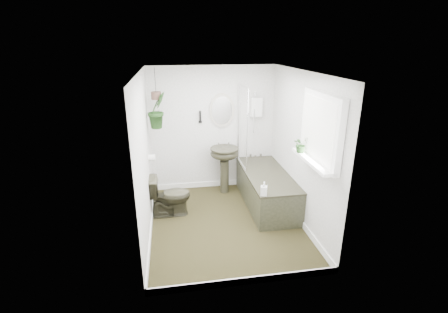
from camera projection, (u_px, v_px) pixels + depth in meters
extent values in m
cube|color=black|center=(226.00, 223.00, 5.09)|extent=(2.30, 2.80, 0.02)
cube|color=white|center=(226.00, 71.00, 4.31)|extent=(2.30, 2.80, 0.02)
cube|color=white|center=(213.00, 129.00, 6.01)|extent=(2.30, 0.02, 2.30)
cube|color=white|center=(249.00, 197.00, 3.39)|extent=(2.30, 0.02, 2.30)
cube|color=white|center=(144.00, 158.00, 4.52)|extent=(0.02, 2.80, 2.30)
cube|color=white|center=(301.00, 149.00, 4.88)|extent=(0.02, 2.80, 2.30)
cube|color=white|center=(226.00, 220.00, 5.07)|extent=(2.30, 2.80, 0.10)
cube|color=white|center=(256.00, 107.00, 5.94)|extent=(0.20, 0.10, 0.35)
ellipsoid|color=#B7B0A1|center=(222.00, 110.00, 5.88)|extent=(0.46, 0.03, 0.62)
cylinder|color=black|center=(200.00, 117.00, 5.84)|extent=(0.04, 0.04, 0.22)
cylinder|color=white|center=(152.00, 158.00, 5.26)|extent=(0.11, 0.11, 0.11)
cube|color=white|center=(321.00, 129.00, 4.05)|extent=(0.08, 1.00, 0.90)
cube|color=white|center=(313.00, 161.00, 4.18)|extent=(0.18, 1.00, 0.04)
cube|color=white|center=(318.00, 129.00, 4.04)|extent=(0.01, 0.86, 0.76)
imported|color=#2C2B1E|center=(169.00, 195.00, 5.22)|extent=(0.67, 0.39, 0.68)
imported|color=black|center=(301.00, 144.00, 4.41)|extent=(0.26, 0.24, 0.23)
imported|color=black|center=(157.00, 110.00, 5.27)|extent=(0.42, 0.41, 0.59)
imported|color=black|center=(264.00, 189.00, 4.67)|extent=(0.12, 0.12, 0.21)
cylinder|color=#4D352C|center=(156.00, 96.00, 5.19)|extent=(0.16, 0.16, 0.12)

